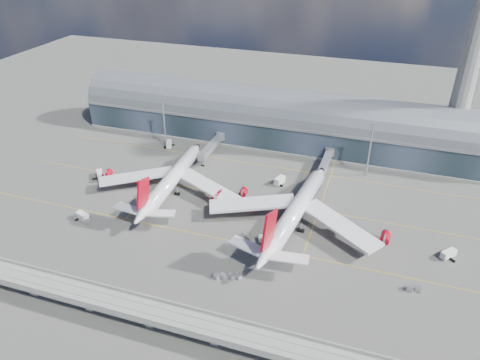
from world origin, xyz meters
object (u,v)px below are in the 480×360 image
(service_truck_2, at_px, (269,239))
(service_truck_4, at_px, (280,181))
(cargo_train_1, at_px, (227,276))
(cargo_train_2, at_px, (414,289))
(service_truck_3, at_px, (448,254))
(service_truck_0, at_px, (100,175))
(cargo_train_0, at_px, (82,219))
(service_truck_1, at_px, (82,216))
(control_tower, at_px, (473,53))
(floodlight_mast_left, at_px, (164,120))
(service_truck_5, at_px, (169,144))
(airliner_right, at_px, (295,213))
(floodlight_mast_right, at_px, (370,149))
(airliner_left, at_px, (171,180))

(service_truck_2, distance_m, service_truck_4, 42.32)
(cargo_train_1, bearing_deg, cargo_train_2, -58.93)
(service_truck_4, bearing_deg, service_truck_3, -6.67)
(service_truck_0, xyz_separation_m, service_truck_2, (84.07, -20.99, -0.19))
(cargo_train_0, bearing_deg, service_truck_1, 11.40)
(control_tower, height_order, floodlight_mast_left, control_tower)
(service_truck_4, relative_size, cargo_train_2, 1.19)
(service_truck_3, distance_m, cargo_train_2, 23.62)
(floodlight_mast_left, xyz_separation_m, service_truck_4, (64.84, -19.50, -11.99))
(service_truck_2, xyz_separation_m, service_truck_5, (-69.20, 59.99, 0.17))
(airliner_right, distance_m, service_truck_2, 15.08)
(service_truck_0, relative_size, service_truck_2, 0.95)
(floodlight_mast_left, xyz_separation_m, service_truck_1, (-0.22, -70.81, -12.04))
(airliner_right, distance_m, service_truck_5, 89.29)
(floodlight_mast_right, relative_size, airliner_right, 0.35)
(service_truck_2, bearing_deg, service_truck_5, 31.84)
(cargo_train_0, distance_m, cargo_train_1, 65.22)
(control_tower, height_order, service_truck_5, control_tower)
(floodlight_mast_left, height_order, cargo_train_0, floodlight_mast_left)
(floodlight_mast_right, distance_m, airliner_left, 87.35)
(service_truck_4, xyz_separation_m, cargo_train_0, (-64.80, -51.96, -0.67))
(service_truck_2, distance_m, service_truck_5, 91.59)
(service_truck_0, relative_size, service_truck_1, 1.19)
(service_truck_3, xyz_separation_m, cargo_train_0, (-132.45, -21.66, -0.48))
(airliner_left, relative_size, cargo_train_1, 7.33)
(service_truck_0, distance_m, service_truck_1, 32.91)
(control_tower, relative_size, floodlight_mast_left, 4.01)
(control_tower, relative_size, cargo_train_0, 12.06)
(service_truck_4, height_order, cargo_train_0, service_truck_4)
(service_truck_2, bearing_deg, control_tower, -52.62)
(service_truck_3, bearing_deg, service_truck_1, -129.15)
(floodlight_mast_right, relative_size, cargo_train_1, 2.76)
(floodlight_mast_right, relative_size, service_truck_1, 4.32)
(floodlight_mast_right, distance_m, airliner_right, 53.75)
(service_truck_2, bearing_deg, airliner_left, 49.92)
(service_truck_3, height_order, cargo_train_1, service_truck_3)
(airliner_right, bearing_deg, airliner_left, 178.02)
(control_tower, height_order, floodlight_mast_right, control_tower)
(airliner_left, distance_m, service_truck_5, 44.94)
(service_truck_1, xyz_separation_m, cargo_train_1, (64.24, -13.29, -0.78))
(service_truck_1, height_order, service_truck_3, service_truck_1)
(airliner_left, bearing_deg, cargo_train_1, -50.50)
(service_truck_4, bearing_deg, cargo_train_0, -123.82)
(floodlight_mast_left, bearing_deg, service_truck_3, -20.60)
(service_truck_0, bearing_deg, airliner_left, -39.08)
(floodlight_mast_left, distance_m, cargo_train_0, 72.56)
(floodlight_mast_right, height_order, cargo_train_2, floodlight_mast_right)
(service_truck_1, xyz_separation_m, cargo_train_2, (121.90, 0.02, -0.72))
(floodlight_mast_right, xyz_separation_m, service_truck_2, (-28.41, -61.27, -12.29))
(service_truck_1, xyz_separation_m, service_truck_5, (2.61, 69.54, -0.08))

